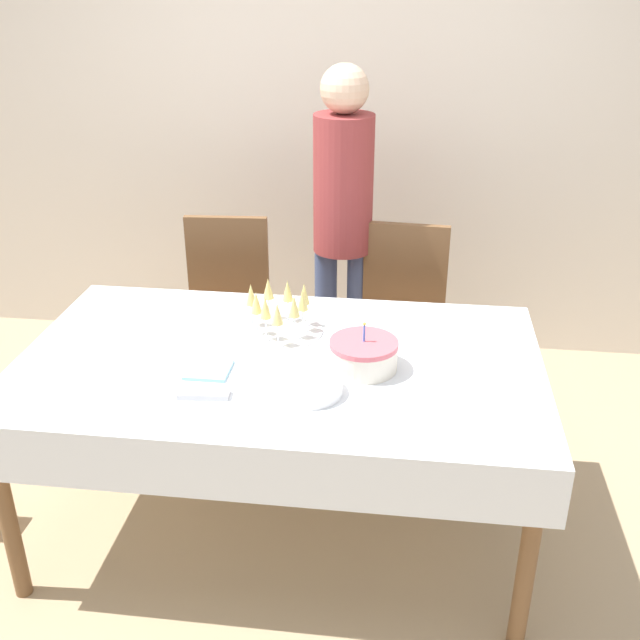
# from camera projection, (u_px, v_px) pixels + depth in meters

# --- Properties ---
(ground_plane) EXTENTS (12.00, 12.00, 0.00)m
(ground_plane) POSITION_uv_depth(u_px,v_px,m) (284.00, 523.00, 3.04)
(ground_plane) COLOR tan
(wall_back) EXTENTS (8.00, 0.05, 2.70)m
(wall_back) POSITION_uv_depth(u_px,v_px,m) (333.00, 109.00, 3.99)
(wall_back) COLOR silver
(wall_back) RESTS_ON ground_plane
(dining_table) EXTENTS (1.89, 1.12, 0.77)m
(dining_table) POSITION_uv_depth(u_px,v_px,m) (280.00, 382.00, 2.75)
(dining_table) COLOR white
(dining_table) RESTS_ON ground_plane
(dining_chair_far_left) EXTENTS (0.45, 0.45, 0.97)m
(dining_chair_far_left) POSITION_uv_depth(u_px,v_px,m) (226.00, 309.00, 3.64)
(dining_chair_far_left) COLOR brown
(dining_chair_far_left) RESTS_ON ground_plane
(dining_chair_far_right) EXTENTS (0.45, 0.45, 0.97)m
(dining_chair_far_right) POSITION_uv_depth(u_px,v_px,m) (401.00, 318.00, 3.55)
(dining_chair_far_right) COLOR brown
(dining_chair_far_right) RESTS_ON ground_plane
(birthday_cake) EXTENTS (0.24, 0.24, 0.18)m
(birthday_cake) POSITION_uv_depth(u_px,v_px,m) (364.00, 355.00, 2.62)
(birthday_cake) COLOR silver
(birthday_cake) RESTS_ON dining_table
(champagne_tray) EXTENTS (0.33, 0.33, 0.18)m
(champagne_tray) POSITION_uv_depth(u_px,v_px,m) (279.00, 310.00, 2.86)
(champagne_tray) COLOR silver
(champagne_tray) RESTS_ON dining_table
(plate_stack_main) EXTENTS (0.22, 0.22, 0.04)m
(plate_stack_main) POSITION_uv_depth(u_px,v_px,m) (309.00, 387.00, 2.48)
(plate_stack_main) COLOR white
(plate_stack_main) RESTS_ON dining_table
(cake_knife) EXTENTS (0.28, 0.15, 0.00)m
(cake_knife) POSITION_uv_depth(u_px,v_px,m) (394.00, 395.00, 2.48)
(cake_knife) COLOR silver
(cake_knife) RESTS_ON dining_table
(fork_pile) EXTENTS (0.18, 0.08, 0.02)m
(fork_pile) POSITION_uv_depth(u_px,v_px,m) (204.00, 394.00, 2.47)
(fork_pile) COLOR silver
(fork_pile) RESTS_ON dining_table
(napkin_pile) EXTENTS (0.15, 0.15, 0.01)m
(napkin_pile) POSITION_uv_depth(u_px,v_px,m) (209.00, 370.00, 2.62)
(napkin_pile) COLOR #8CC6E0
(napkin_pile) RESTS_ON dining_table
(person_standing) EXTENTS (0.28, 0.28, 1.67)m
(person_standing) POSITION_uv_depth(u_px,v_px,m) (343.00, 210.00, 3.52)
(person_standing) COLOR #3F4C72
(person_standing) RESTS_ON ground_plane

